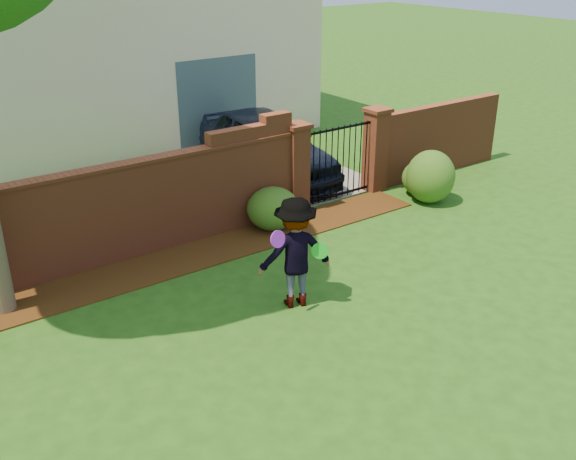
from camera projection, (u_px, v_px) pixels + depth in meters
ground at (327, 334)px, 9.36m from camera, size 80.00×80.00×0.01m
mulch_bed at (164, 265)px, 11.32m from camera, size 11.10×1.08×0.03m
brick_wall at (85, 219)px, 10.87m from camera, size 8.70×0.31×2.16m
brick_wall_return at (437, 139)px, 15.50m from camera, size 4.00×0.25×1.70m
pillar_left at (296, 168)px, 13.21m from camera, size 0.50×0.50×1.88m
pillar_right at (376, 149)px, 14.39m from camera, size 0.50×0.50×1.88m
iron_gate at (337, 163)px, 13.84m from camera, size 1.78×0.03×1.60m
driveway at (240, 155)px, 17.15m from camera, size 3.20×8.00×0.01m
house at (79, 23)px, 17.49m from camera, size 12.40×6.40×6.30m
car at (273, 148)px, 15.09m from camera, size 2.30×4.76×1.57m
shrub_left at (273, 209)px, 12.62m from camera, size 1.03×1.03×0.84m
shrub_middle at (431, 177)px, 13.87m from camera, size 1.04×1.04×1.15m
shrub_right at (422, 178)px, 14.33m from camera, size 0.88×0.88×0.79m
man at (296, 254)px, 9.76m from camera, size 1.29×1.00×1.76m
frisbee_purple at (278, 239)px, 9.19m from camera, size 0.26×0.10×0.26m
frisbee_green at (320, 251)px, 9.62m from camera, size 0.22×0.22×0.26m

